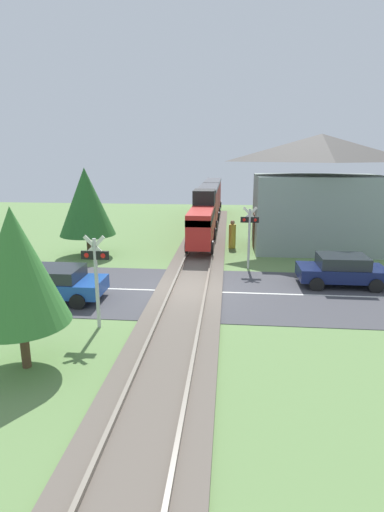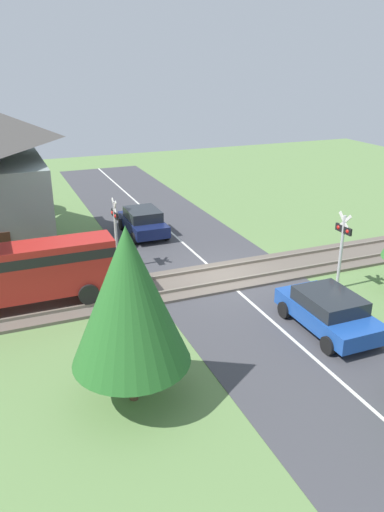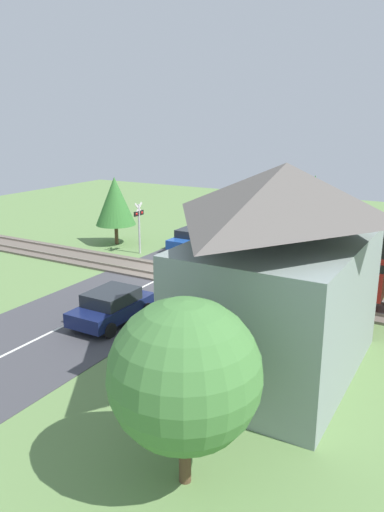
% 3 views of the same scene
% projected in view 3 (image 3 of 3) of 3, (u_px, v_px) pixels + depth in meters
% --- Properties ---
extents(ground_plane, '(60.00, 60.00, 0.00)m').
position_uv_depth(ground_plane, '(169.00, 274.00, 26.43)').
color(ground_plane, '#66894C').
extents(road_surface, '(48.00, 6.40, 0.02)m').
position_uv_depth(road_surface, '(169.00, 274.00, 26.42)').
color(road_surface, '#424247').
rests_on(road_surface, ground_plane).
extents(track_bed, '(2.80, 48.00, 0.24)m').
position_uv_depth(track_bed, '(169.00, 273.00, 26.41)').
color(track_bed, '#665B51').
rests_on(track_bed, ground_plane).
extents(car_near_crossing, '(3.89, 2.00, 1.33)m').
position_uv_depth(car_near_crossing, '(194.00, 238.00, 31.25)').
color(car_near_crossing, '#1E4CA8').
rests_on(car_near_crossing, ground_plane).
extents(car_far_side, '(3.71, 1.90, 1.37)m').
position_uv_depth(car_far_side, '(112.00, 306.00, 20.07)').
color(car_far_side, '#141E4C').
rests_on(car_far_side, ground_plane).
extents(car_behind_queue, '(4.13, 1.88, 1.55)m').
position_uv_depth(car_behind_queue, '(235.00, 220.00, 36.11)').
color(car_behind_queue, '#197038').
rests_on(car_behind_queue, ground_plane).
extents(crossing_signal_west_approach, '(0.90, 0.18, 3.14)m').
position_uv_depth(crossing_signal_west_approach, '(139.00, 221.00, 29.91)').
color(crossing_signal_west_approach, '#B7B7B7').
rests_on(crossing_signal_west_approach, ground_plane).
extents(crossing_signal_east_approach, '(0.90, 0.18, 3.14)m').
position_uv_depth(crossing_signal_east_approach, '(210.00, 260.00, 21.86)').
color(crossing_signal_east_approach, '#B7B7B7').
rests_on(crossing_signal_east_approach, ground_plane).
extents(station_building, '(7.86, 5.14, 6.75)m').
position_uv_depth(station_building, '(281.00, 273.00, 15.75)').
color(station_building, gray).
rests_on(station_building, ground_plane).
extents(pedestrian_by_station, '(0.43, 0.43, 1.72)m').
position_uv_depth(pedestrian_by_station, '(315.00, 299.00, 20.68)').
color(pedestrian_by_station, gold).
rests_on(pedestrian_by_station, ground_plane).
extents(tree_by_station, '(3.39, 3.39, 4.42)m').
position_uv_depth(tree_by_station, '(185.00, 375.00, 10.73)').
color(tree_by_station, brown).
rests_on(tree_by_station, ground_plane).
extents(tree_roadside_hedge, '(3.09, 3.09, 4.92)m').
position_uv_depth(tree_roadside_hedge, '(313.00, 208.00, 28.12)').
color(tree_roadside_hedge, brown).
rests_on(tree_roadside_hedge, ground_plane).
extents(tree_beyond_track, '(2.57, 2.57, 4.38)m').
position_uv_depth(tree_beyond_track, '(115.00, 201.00, 31.93)').
color(tree_beyond_track, brown).
rests_on(tree_beyond_track, ground_plane).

